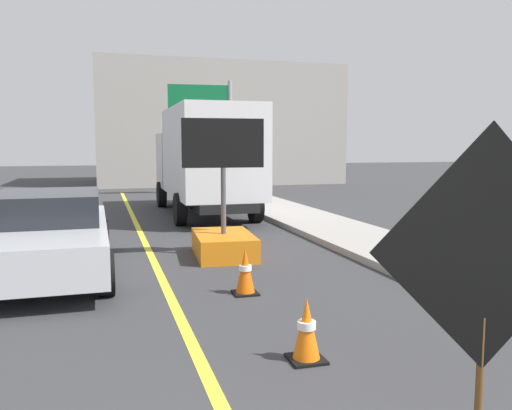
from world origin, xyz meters
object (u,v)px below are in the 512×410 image
at_px(traffic_cone_mid_lane, 245,271).
at_px(roadwork_sign, 486,255).
at_px(highway_guide_sign, 212,117).
at_px(traffic_cone_near_sign, 307,330).
at_px(arrow_board_trailer, 224,232).
at_px(box_truck, 205,158).
at_px(pickup_car, 48,233).

bearing_deg(traffic_cone_mid_lane, roadwork_sign, -84.90).
xyz_separation_m(roadwork_sign, traffic_cone_mid_lane, (-0.40, 4.51, -1.13)).
relative_size(highway_guide_sign, traffic_cone_near_sign, 7.66).
bearing_deg(arrow_board_trailer, highway_guide_sign, 79.17).
bearing_deg(arrow_board_trailer, traffic_cone_near_sign, -93.71).
height_order(roadwork_sign, highway_guide_sign, highway_guide_sign).
distance_m(box_truck, traffic_cone_near_sign, 11.60).
height_order(arrow_board_trailer, box_truck, box_truck).
bearing_deg(pickup_car, roadwork_sign, -63.81).
bearing_deg(box_truck, pickup_car, -120.75).
height_order(arrow_board_trailer, traffic_cone_mid_lane, arrow_board_trailer).
xyz_separation_m(roadwork_sign, traffic_cone_near_sign, (-0.44, 1.99, -1.15)).
relative_size(pickup_car, traffic_cone_near_sign, 7.59).
distance_m(roadwork_sign, traffic_cone_near_sign, 2.34).
height_order(pickup_car, traffic_cone_near_sign, pickup_car).
relative_size(box_truck, highway_guide_sign, 1.44).
height_order(roadwork_sign, traffic_cone_near_sign, roadwork_sign).
height_order(roadwork_sign, arrow_board_trailer, arrow_board_trailer).
xyz_separation_m(box_truck, traffic_cone_near_sign, (-1.17, -11.45, -1.47)).
height_order(box_truck, traffic_cone_near_sign, box_truck).
height_order(box_truck, highway_guide_sign, highway_guide_sign).
bearing_deg(highway_guide_sign, arrow_board_trailer, -100.83).
bearing_deg(pickup_car, traffic_cone_near_sign, -58.78).
relative_size(roadwork_sign, box_truck, 0.32).
xyz_separation_m(arrow_board_trailer, traffic_cone_near_sign, (-0.34, -5.24, -0.16)).
bearing_deg(arrow_board_trailer, traffic_cone_mid_lane, -96.26).
height_order(roadwork_sign, traffic_cone_mid_lane, roadwork_sign).
bearing_deg(pickup_car, box_truck, 59.25).
height_order(pickup_car, highway_guide_sign, highway_guide_sign).
height_order(roadwork_sign, box_truck, box_truck).
xyz_separation_m(pickup_car, highway_guide_sign, (5.66, 13.49, 2.72)).
distance_m(arrow_board_trailer, box_truck, 6.40).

